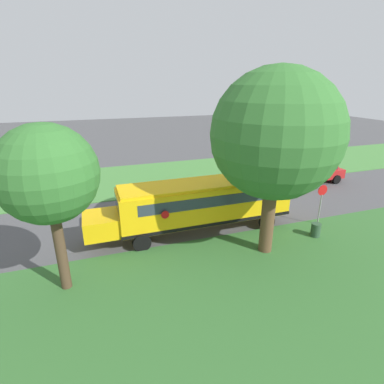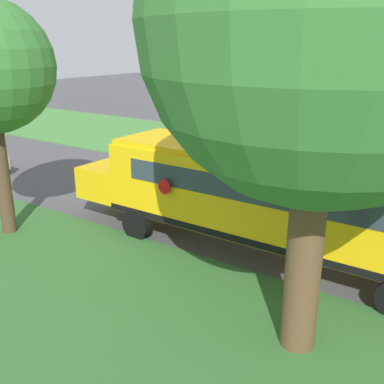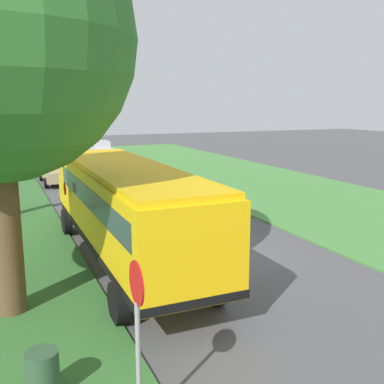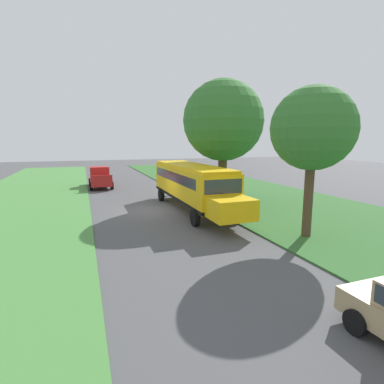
# 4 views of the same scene
# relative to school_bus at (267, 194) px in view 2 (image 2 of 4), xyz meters

# --- Properties ---
(ground_plane) EXTENTS (120.00, 120.00, 0.00)m
(ground_plane) POSITION_rel_school_bus_xyz_m (2.78, -0.82, -1.92)
(ground_plane) COLOR #4C4C4F
(grass_far_side) EXTENTS (10.00, 80.00, 0.07)m
(grass_far_side) POSITION_rel_school_bus_xyz_m (11.78, -0.82, -1.89)
(grass_far_side) COLOR #47843D
(grass_far_side) RESTS_ON ground
(school_bus) EXTENTS (2.84, 12.42, 3.16)m
(school_bus) POSITION_rel_school_bus_xyz_m (0.00, 0.00, 0.00)
(school_bus) COLOR yellow
(school_bus) RESTS_ON ground
(oak_tree_beside_bus) EXTENTS (6.35, 6.35, 9.57)m
(oak_tree_beside_bus) POSITION_rel_school_bus_xyz_m (-3.43, -2.34, 4.38)
(oak_tree_beside_bus) COLOR brown
(oak_tree_beside_bus) RESTS_ON ground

